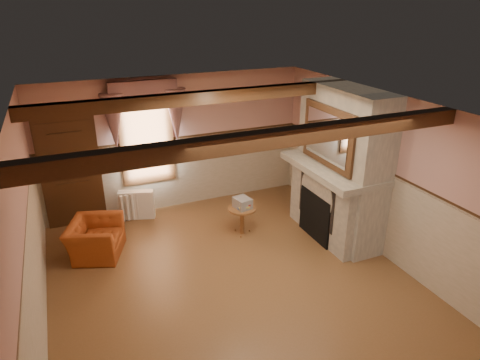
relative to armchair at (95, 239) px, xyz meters
name	(u,v)px	position (x,y,z in m)	size (l,w,h in m)	color
floor	(231,279)	(1.89, -1.62, -0.31)	(5.50, 6.00, 0.01)	brown
ceiling	(229,108)	(1.89, -1.62, 2.49)	(5.50, 6.00, 0.01)	silver
wall_back	(176,143)	(1.89, 1.38, 1.09)	(5.50, 0.02, 2.80)	tan
wall_front	(356,336)	(1.89, -4.62, 1.09)	(5.50, 0.02, 2.80)	tan
wall_left	(26,239)	(-0.86, -1.62, 1.09)	(0.02, 6.00, 2.80)	tan
wall_right	(379,173)	(4.64, -1.62, 1.09)	(0.02, 6.00, 2.80)	tan
wainscot	(230,239)	(1.89, -1.62, 0.44)	(5.50, 6.00, 1.50)	beige
chair_rail	(230,195)	(1.89, -1.62, 1.19)	(5.50, 6.00, 0.08)	black
firebox	(318,216)	(3.89, -1.02, 0.14)	(0.20, 0.95, 0.90)	black
armchair	(95,239)	(0.00, 0.00, 0.00)	(0.95, 0.83, 0.62)	#994219
side_table	(242,221)	(2.64, -0.35, -0.04)	(0.53, 0.53, 0.55)	brown
book_stack	(242,203)	(2.64, -0.35, 0.34)	(0.26, 0.32, 0.20)	#B7AD8C
radiator	(137,205)	(0.92, 1.08, -0.01)	(0.70, 0.18, 0.60)	white
bowl	(340,166)	(4.13, -1.19, 1.15)	(0.30, 0.30, 0.07)	brown
mantel_clock	(310,146)	(4.13, -0.22, 1.21)	(0.14, 0.24, 0.20)	black
oil_lamp	(317,148)	(4.13, -0.46, 1.25)	(0.11, 0.11, 0.28)	gold
candle_red	(354,172)	(4.13, -1.61, 1.19)	(0.06, 0.06, 0.16)	maroon
jar_yellow	(345,168)	(4.13, -1.34, 1.17)	(0.06, 0.06, 0.12)	gold
fireplace	(342,165)	(4.31, -1.02, 1.09)	(0.85, 2.00, 2.80)	gray
mantel	(333,168)	(4.13, -1.02, 1.05)	(1.05, 2.05, 0.12)	gray
overmantel_mirror	(327,137)	(3.95, -1.02, 1.66)	(0.06, 1.44, 1.04)	silver
door	(71,175)	(-0.21, 1.32, 0.74)	(1.10, 0.10, 2.10)	black
window	(146,135)	(1.29, 1.35, 1.34)	(1.06, 0.08, 2.02)	white
window_drapes	(145,107)	(1.29, 1.26, 1.94)	(1.30, 0.14, 1.40)	gray
ceiling_beam_front	(269,139)	(1.89, -2.82, 2.39)	(5.50, 0.18, 0.20)	black
ceiling_beam_back	(201,98)	(1.89, -0.42, 2.39)	(5.50, 0.18, 0.20)	black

